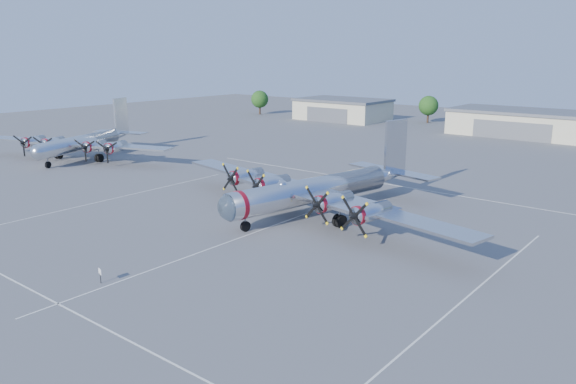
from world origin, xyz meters
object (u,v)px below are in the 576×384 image
Objects in this scene: hangar_center at (522,123)px; tree_west at (428,106)px; hangar_west at (342,109)px; info_placard at (100,273)px; main_bomber_b29 at (319,214)px; bomber_west at (85,159)px; tree_far_west at (260,99)px.

tree_west is at bearing 162.18° from hangar_center.
hangar_west is at bearing -158.11° from tree_west.
tree_west reaches higher than info_placard.
main_bomber_b29 is (46.08, -74.01, -2.71)m from hangar_west.
tree_far_west is at bearing 89.50° from bomber_west.
hangar_west is at bearing 129.46° from info_placard.
hangar_center reaches higher than bomber_west.
tree_far_west reaches higher than main_bomber_b29.
tree_west reaches higher than bomber_west.
hangar_west is 0.54× the size of main_bomber_b29.
bomber_west reaches higher than info_placard.
hangar_center is at bearing -0.00° from hangar_west.
hangar_center is at bearing 105.15° from info_placard.
hangar_west is 72.29m from bomber_west.
hangar_center reaches higher than main_bomber_b29.
tree_west is 83.54m from bomber_west.
bomber_west is at bearing 165.11° from info_placard.
bomber_west is at bearing -72.10° from tree_far_west.
main_bomber_b29 is at bearing 101.35° from info_placard.
main_bomber_b29 is at bearing -44.58° from tree_far_west.
tree_west is (-25.00, 8.04, 1.51)m from hangar_center.
hangar_center is 74.06m from main_bomber_b29.
main_bomber_b29 is (1.08, -74.01, -2.71)m from hangar_center.
hangar_west is 109.29m from info_placard.
bomber_west is (-22.97, -80.21, -4.22)m from tree_west.
hangar_west is at bearing 9.01° from tree_far_west.
tree_far_west is (-70.00, -3.96, 1.51)m from hangar_center.
bomber_west is (-2.97, -72.18, -2.71)m from hangar_west.
info_placard is (-1.95, -25.96, 0.82)m from main_bomber_b29.
tree_west is at bearing 55.62° from bomber_west.
hangar_center is at bearing 3.24° from tree_far_west.
hangar_west is at bearing 180.00° from hangar_center.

